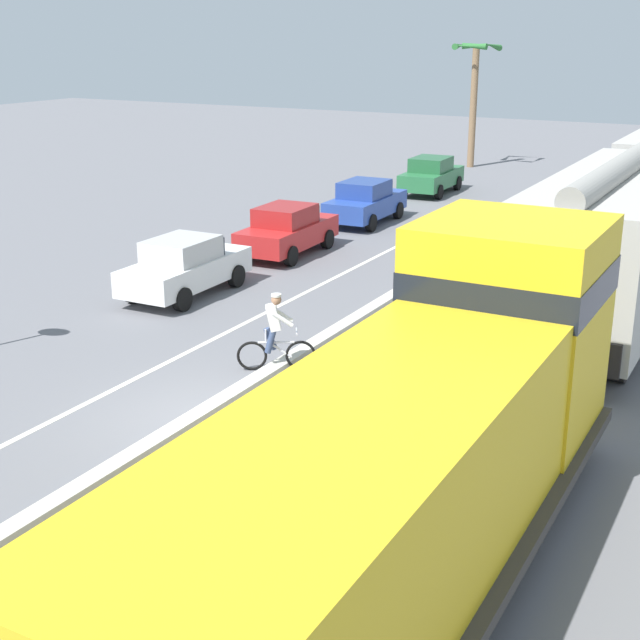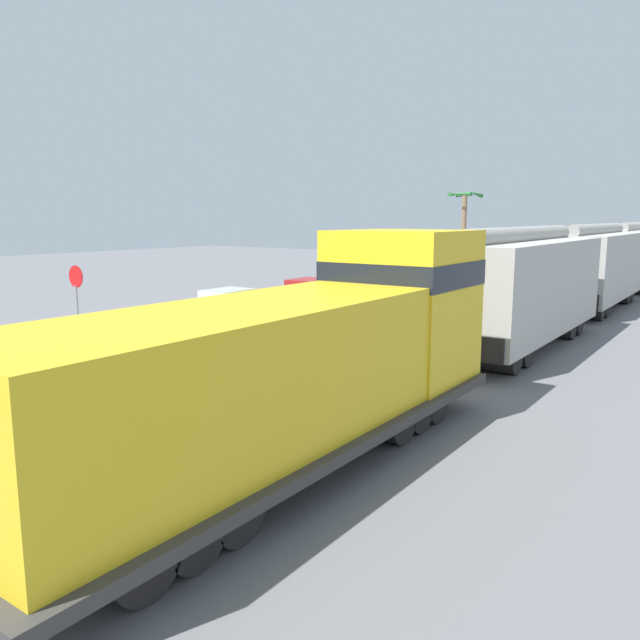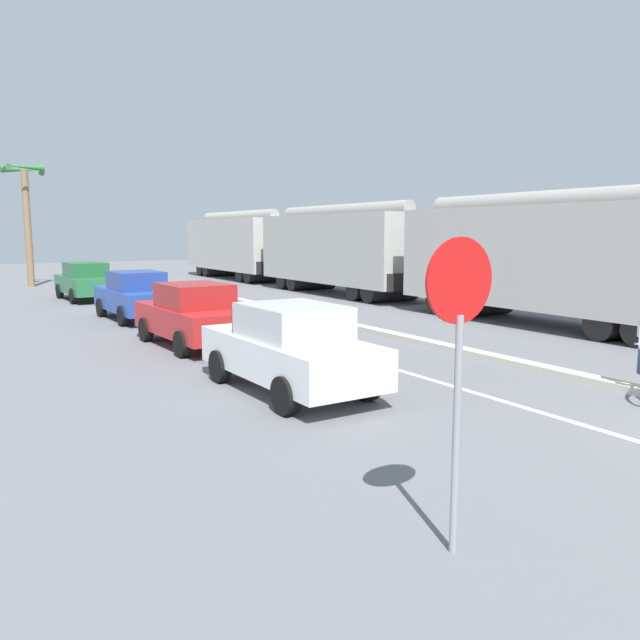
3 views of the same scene
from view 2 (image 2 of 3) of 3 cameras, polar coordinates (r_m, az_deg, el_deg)
name	(u,v)px [view 2 (image 2 of 3)]	position (r m, az deg, el deg)	size (l,w,h in m)	color
ground_plane	(207,382)	(17.57, -10.32, -5.58)	(120.00, 120.00, 0.00)	slate
median_curb	(329,344)	(22.04, 0.86, -2.16)	(0.36, 36.00, 0.16)	beige
lane_stripe	(277,338)	(23.47, -3.98, -1.66)	(0.14, 36.00, 0.01)	silver
locomotive	(311,364)	(11.62, -0.80, -4.03)	(3.10, 11.61, 4.20)	gold
hopper_car_lead	(520,289)	(22.43, 17.82, 2.75)	(2.90, 10.60, 4.18)	#AEACA4
hopper_car_middle	(595,267)	(33.64, 23.85, 4.47)	(2.90, 10.60, 4.18)	#ADABA3
hopper_car_trailing	(635,255)	(45.05, 26.85, 5.30)	(2.90, 10.60, 4.18)	#B4B1AA
parked_car_white	(230,309)	(25.54, -8.20, 1.01)	(1.89, 4.23, 1.62)	silver
parked_car_red	(310,296)	(29.55, -0.89, 2.23)	(1.96, 4.26, 1.62)	red
parked_car_blue	(373,285)	(34.22, 4.85, 3.18)	(1.93, 4.25, 1.62)	#28479E
parked_car_green	(427,275)	(40.61, 9.77, 4.05)	(1.97, 4.27, 1.62)	#286B3D
cyclist	(269,337)	(19.42, -4.64, -1.56)	(1.50, 0.93, 1.71)	black
stop_sign	(77,291)	(22.81, -21.37, 2.52)	(0.76, 0.08, 2.88)	gray
palm_tree_near	(464,216)	(48.66, 13.02, 9.24)	(2.26, 2.29, 6.45)	#846647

